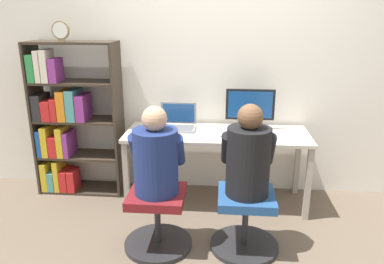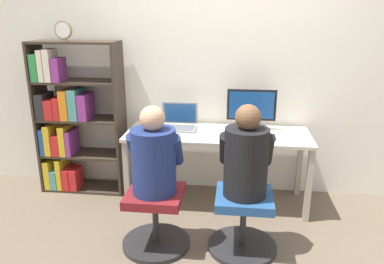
{
  "view_description": "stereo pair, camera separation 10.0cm",
  "coord_description": "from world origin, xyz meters",
  "px_view_note": "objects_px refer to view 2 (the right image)",
  "views": [
    {
      "loc": [
        0.06,
        -3.05,
        1.79
      ],
      "look_at": [
        -0.22,
        0.08,
        0.79
      ],
      "focal_mm": 35.0,
      "sensor_mm": 36.0,
      "label": 1
    },
    {
      "loc": [
        0.16,
        -3.04,
        1.79
      ],
      "look_at": [
        -0.22,
        0.08,
        0.79
      ],
      "focal_mm": 35.0,
      "sensor_mm": 36.0,
      "label": 2
    }
  ],
  "objects_px": {
    "laptop": "(179,123)",
    "bookshelf": "(69,121)",
    "person_at_laptop": "(154,156)",
    "desktop_monitor": "(251,109)",
    "desk_clock": "(63,31)",
    "office_chair_right": "(156,218)",
    "person_at_monitor": "(246,157)",
    "keyboard": "(254,136)",
    "office_chair_left": "(243,221)"
  },
  "relations": [
    {
      "from": "laptop",
      "to": "bookshelf",
      "type": "bearing_deg",
      "value": 178.78
    },
    {
      "from": "office_chair_right",
      "to": "person_at_laptop",
      "type": "xyz_separation_m",
      "value": [
        0.0,
        0.01,
        0.52
      ]
    },
    {
      "from": "laptop",
      "to": "desk_clock",
      "type": "xyz_separation_m",
      "value": [
        -1.06,
        -0.06,
        0.87
      ]
    },
    {
      "from": "keyboard",
      "to": "person_at_laptop",
      "type": "bearing_deg",
      "value": -138.58
    },
    {
      "from": "desktop_monitor",
      "to": "person_at_laptop",
      "type": "distance_m",
      "value": 1.21
    },
    {
      "from": "person_at_laptop",
      "to": "desk_clock",
      "type": "distance_m",
      "value": 1.57
    },
    {
      "from": "keyboard",
      "to": "office_chair_left",
      "type": "relative_size",
      "value": 0.71
    },
    {
      "from": "office_chair_right",
      "to": "person_at_laptop",
      "type": "bearing_deg",
      "value": 90.0
    },
    {
      "from": "keyboard",
      "to": "office_chair_right",
      "type": "bearing_deg",
      "value": -138.37
    },
    {
      "from": "person_at_laptop",
      "to": "desktop_monitor",
      "type": "bearing_deg",
      "value": 51.43
    },
    {
      "from": "keyboard",
      "to": "office_chair_left",
      "type": "height_order",
      "value": "keyboard"
    },
    {
      "from": "office_chair_left",
      "to": "desk_clock",
      "type": "distance_m",
      "value": 2.33
    },
    {
      "from": "office_chair_right",
      "to": "desktop_monitor",
      "type": "bearing_deg",
      "value": 51.58
    },
    {
      "from": "office_chair_right",
      "to": "person_at_laptop",
      "type": "height_order",
      "value": "person_at_laptop"
    },
    {
      "from": "desktop_monitor",
      "to": "bookshelf",
      "type": "distance_m",
      "value": 1.84
    },
    {
      "from": "desktop_monitor",
      "to": "keyboard",
      "type": "distance_m",
      "value": 0.32
    },
    {
      "from": "office_chair_left",
      "to": "person_at_laptop",
      "type": "relative_size",
      "value": 0.8
    },
    {
      "from": "office_chair_right",
      "to": "bookshelf",
      "type": "distance_m",
      "value": 1.5
    },
    {
      "from": "desktop_monitor",
      "to": "laptop",
      "type": "height_order",
      "value": "desktop_monitor"
    },
    {
      "from": "laptop",
      "to": "person_at_monitor",
      "type": "xyz_separation_m",
      "value": [
        0.63,
        -0.85,
        0.01
      ]
    },
    {
      "from": "desktop_monitor",
      "to": "office_chair_left",
      "type": "height_order",
      "value": "desktop_monitor"
    },
    {
      "from": "keyboard",
      "to": "desk_clock",
      "type": "bearing_deg",
      "value": 175.22
    },
    {
      "from": "laptop",
      "to": "office_chair_right",
      "type": "xyz_separation_m",
      "value": [
        -0.05,
        -0.89,
        -0.53
      ]
    },
    {
      "from": "desktop_monitor",
      "to": "desk_clock",
      "type": "height_order",
      "value": "desk_clock"
    },
    {
      "from": "laptop",
      "to": "desk_clock",
      "type": "distance_m",
      "value": 1.37
    },
    {
      "from": "office_chair_right",
      "to": "person_at_monitor",
      "type": "distance_m",
      "value": 0.87
    },
    {
      "from": "office_chair_right",
      "to": "desk_clock",
      "type": "xyz_separation_m",
      "value": [
        -1.0,
        0.83,
        1.39
      ]
    },
    {
      "from": "desktop_monitor",
      "to": "office_chair_left",
      "type": "bearing_deg",
      "value": -93.73
    },
    {
      "from": "laptop",
      "to": "keyboard",
      "type": "relative_size",
      "value": 0.91
    },
    {
      "from": "bookshelf",
      "to": "person_at_monitor",
      "type": "bearing_deg",
      "value": -26.26
    },
    {
      "from": "person_at_laptop",
      "to": "keyboard",
      "type": "bearing_deg",
      "value": 41.42
    },
    {
      "from": "keyboard",
      "to": "desk_clock",
      "type": "height_order",
      "value": "desk_clock"
    },
    {
      "from": "desk_clock",
      "to": "person_at_laptop",
      "type": "bearing_deg",
      "value": -39.53
    },
    {
      "from": "person_at_monitor",
      "to": "person_at_laptop",
      "type": "relative_size",
      "value": 1.03
    },
    {
      "from": "laptop",
      "to": "bookshelf",
      "type": "relative_size",
      "value": 0.23
    },
    {
      "from": "desk_clock",
      "to": "desktop_monitor",
      "type": "bearing_deg",
      "value": 3.63
    },
    {
      "from": "office_chair_right",
      "to": "bookshelf",
      "type": "height_order",
      "value": "bookshelf"
    },
    {
      "from": "keyboard",
      "to": "office_chair_right",
      "type": "distance_m",
      "value": 1.14
    },
    {
      "from": "office_chair_right",
      "to": "desk_clock",
      "type": "relative_size",
      "value": 2.93
    },
    {
      "from": "person_at_monitor",
      "to": "office_chair_right",
      "type": "bearing_deg",
      "value": -176.6
    },
    {
      "from": "bookshelf",
      "to": "person_at_laptop",
      "type": "bearing_deg",
      "value": -40.04
    },
    {
      "from": "bookshelf",
      "to": "desk_clock",
      "type": "height_order",
      "value": "desk_clock"
    },
    {
      "from": "person_at_monitor",
      "to": "person_at_laptop",
      "type": "distance_m",
      "value": 0.69
    },
    {
      "from": "office_chair_left",
      "to": "laptop",
      "type": "bearing_deg",
      "value": 126.54
    },
    {
      "from": "laptop",
      "to": "person_at_laptop",
      "type": "distance_m",
      "value": 0.89
    },
    {
      "from": "office_chair_left",
      "to": "person_at_monitor",
      "type": "height_order",
      "value": "person_at_monitor"
    },
    {
      "from": "laptop",
      "to": "keyboard",
      "type": "distance_m",
      "value": 0.75
    },
    {
      "from": "desktop_monitor",
      "to": "desk_clock",
      "type": "relative_size",
      "value": 2.51
    },
    {
      "from": "laptop",
      "to": "office_chair_left",
      "type": "bearing_deg",
      "value": -53.46
    },
    {
      "from": "desktop_monitor",
      "to": "desk_clock",
      "type": "xyz_separation_m",
      "value": [
        -1.75,
        -0.11,
        0.72
      ]
    }
  ]
}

